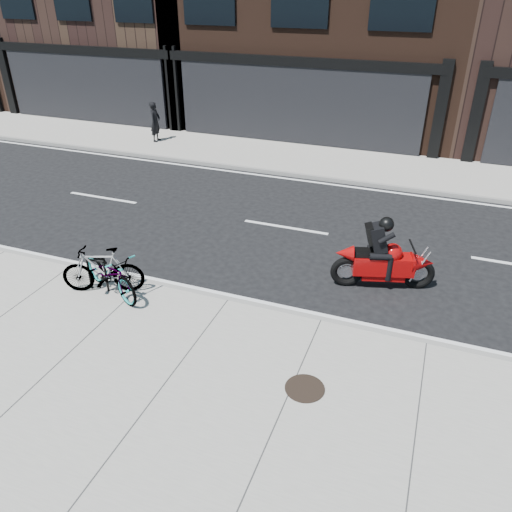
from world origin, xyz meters
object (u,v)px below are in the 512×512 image
at_px(manhole_cover, 305,388).
at_px(bicycle_front, 110,272).
at_px(pedestrian, 155,122).
at_px(bike_rack, 97,272).
at_px(motorcycle, 389,259).
at_px(bicycle_rear, 103,270).

bearing_deg(manhole_cover, bicycle_front, 164.08).
bearing_deg(pedestrian, bike_rack, -160.48).
bearing_deg(motorcycle, bike_rack, -172.91).
xyz_separation_m(bicycle_front, manhole_cover, (4.62, -1.32, -0.49)).
xyz_separation_m(bicycle_rear, motorcycle, (5.58, 2.51, 0.04)).
height_order(bike_rack, pedestrian, pedestrian).
distance_m(bike_rack, manhole_cover, 5.15).
distance_m(bicycle_front, pedestrian, 11.41).
relative_size(bike_rack, manhole_cover, 1.13).
bearing_deg(bike_rack, bicycle_rear, -0.00).
bearing_deg(motorcycle, bicycle_front, -171.60).
height_order(bicycle_rear, pedestrian, pedestrian).
height_order(bicycle_rear, motorcycle, motorcycle).
relative_size(motorcycle, pedestrian, 1.41).
bearing_deg(pedestrian, manhole_cover, -145.16).
bearing_deg(bicycle_front, pedestrian, 50.40).
height_order(bicycle_front, pedestrian, pedestrian).
distance_m(bicycle_rear, pedestrian, 11.33).
distance_m(bike_rack, motorcycle, 6.26).
bearing_deg(bicycle_rear, bicycle_front, 69.24).
bearing_deg(manhole_cover, bike_rack, 165.11).
relative_size(bicycle_rear, pedestrian, 1.11).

